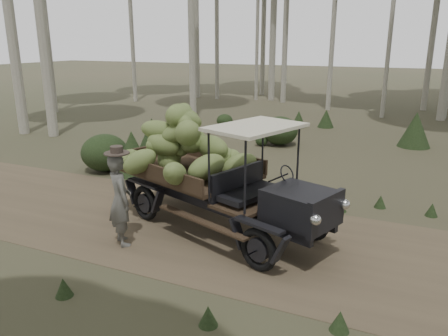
{
  "coord_description": "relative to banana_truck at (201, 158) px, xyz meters",
  "views": [
    {
      "loc": [
        2.27,
        -7.26,
        3.71
      ],
      "look_at": [
        -1.08,
        0.24,
        1.31
      ],
      "focal_mm": 35.0,
      "sensor_mm": 36.0,
      "label": 1
    }
  ],
  "objects": [
    {
      "name": "farmer",
      "position": [
        -0.92,
        -1.52,
        -0.51
      ],
      "size": [
        0.76,
        0.72,
        1.9
      ],
      "rotation": [
        0.0,
        0.0,
        2.48
      ],
      "color": "#54534D",
      "rests_on": "ground"
    },
    {
      "name": "undergrowth",
      "position": [
        0.99,
        -1.75,
        -0.87
      ],
      "size": [
        24.32,
        23.08,
        1.36
      ],
      "color": "#233319",
      "rests_on": "ground"
    },
    {
      "name": "ground",
      "position": [
        1.65,
        -0.39,
        -1.41
      ],
      "size": [
        120.0,
        120.0,
        0.0
      ],
      "primitive_type": "plane",
      "color": "#473D2B",
      "rests_on": "ground"
    },
    {
      "name": "dirt_track",
      "position": [
        1.65,
        -0.39,
        -1.4
      ],
      "size": [
        70.0,
        4.0,
        0.01
      ],
      "primitive_type": "cube",
      "color": "brown",
      "rests_on": "ground"
    },
    {
      "name": "banana_truck",
      "position": [
        0.0,
        0.0,
        0.0
      ],
      "size": [
        5.15,
        3.19,
        2.53
      ],
      "rotation": [
        0.0,
        0.0,
        -0.34
      ],
      "color": "black",
      "rests_on": "ground"
    }
  ]
}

